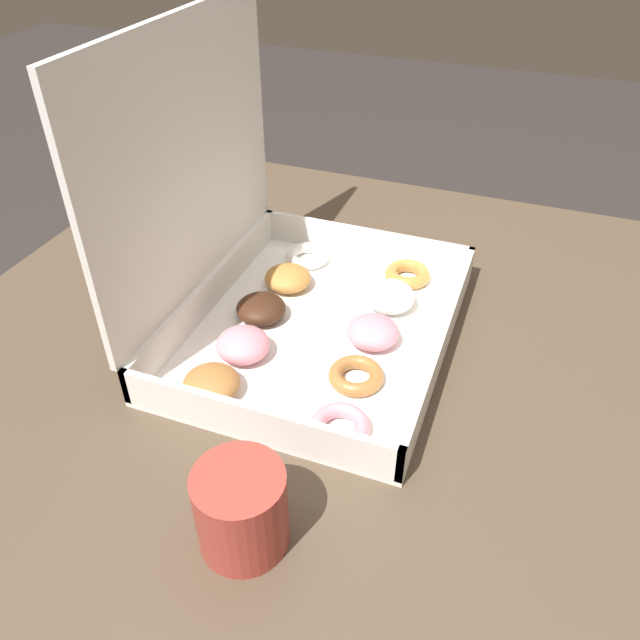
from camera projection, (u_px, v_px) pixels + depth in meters
name	position (u px, v px, depth m)	size (l,w,h in m)	color
dining_table	(340.00, 415.00, 0.81)	(0.96, 1.01, 0.75)	#4C3D2D
donut_box	(281.00, 279.00, 0.74)	(0.38, 0.32, 0.36)	white
coffee_mug	(242.00, 508.00, 0.52)	(0.08, 0.08, 0.08)	#A3382D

